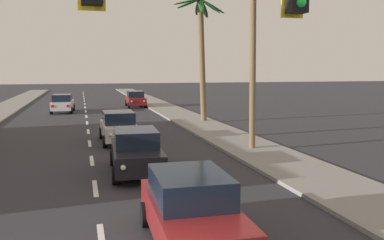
{
  "coord_description": "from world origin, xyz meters",
  "views": [
    {
      "loc": [
        -0.35,
        -5.75,
        3.99
      ],
      "look_at": [
        3.4,
        8.0,
        2.2
      ],
      "focal_mm": 38.05,
      "sensor_mm": 36.0,
      "label": 1
    }
  ],
  "objects_px": {
    "sedan_lead_at_stop_bar": "(191,210)",
    "sedan_parked_nearest_kerb": "(136,99)",
    "traffic_signal_mast": "(302,19)",
    "sedan_third_in_queue": "(136,151)",
    "palm_right_third": "(201,39)",
    "palm_right_second": "(253,1)",
    "sedan_oncoming_far": "(63,103)",
    "sedan_fifth_in_queue": "(119,127)"
  },
  "relations": [
    {
      "from": "traffic_signal_mast",
      "to": "sedan_parked_nearest_kerb",
      "type": "height_order",
      "value": "traffic_signal_mast"
    },
    {
      "from": "sedan_lead_at_stop_bar",
      "to": "sedan_parked_nearest_kerb",
      "type": "height_order",
      "value": "same"
    },
    {
      "from": "sedan_parked_nearest_kerb",
      "to": "palm_right_third",
      "type": "xyz_separation_m",
      "value": [
        3.1,
        -13.9,
        5.35
      ]
    },
    {
      "from": "palm_right_third",
      "to": "traffic_signal_mast",
      "type": "bearing_deg",
      "value": -102.18
    },
    {
      "from": "sedan_parked_nearest_kerb",
      "to": "palm_right_third",
      "type": "distance_m",
      "value": 15.22
    },
    {
      "from": "traffic_signal_mast",
      "to": "palm_right_third",
      "type": "xyz_separation_m",
      "value": [
        4.9,
        22.7,
        1.36
      ]
    },
    {
      "from": "traffic_signal_mast",
      "to": "sedan_fifth_in_queue",
      "type": "height_order",
      "value": "traffic_signal_mast"
    },
    {
      "from": "sedan_lead_at_stop_bar",
      "to": "palm_right_second",
      "type": "distance_m",
      "value": 12.9
    },
    {
      "from": "sedan_parked_nearest_kerb",
      "to": "palm_right_third",
      "type": "height_order",
      "value": "palm_right_third"
    },
    {
      "from": "sedan_third_in_queue",
      "to": "sedan_oncoming_far",
      "type": "bearing_deg",
      "value": 98.73
    },
    {
      "from": "palm_right_third",
      "to": "sedan_lead_at_stop_bar",
      "type": "bearing_deg",
      "value": -107.07
    },
    {
      "from": "sedan_third_in_queue",
      "to": "sedan_parked_nearest_kerb",
      "type": "xyz_separation_m",
      "value": [
        3.57,
        27.66,
        0.0
      ]
    },
    {
      "from": "traffic_signal_mast",
      "to": "sedan_lead_at_stop_bar",
      "type": "xyz_separation_m",
      "value": [
        -1.45,
        2.04,
        -3.99
      ]
    },
    {
      "from": "sedan_parked_nearest_kerb",
      "to": "sedan_oncoming_far",
      "type": "bearing_deg",
      "value": -152.49
    },
    {
      "from": "sedan_oncoming_far",
      "to": "sedan_parked_nearest_kerb",
      "type": "bearing_deg",
      "value": 27.51
    },
    {
      "from": "sedan_oncoming_far",
      "to": "sedan_fifth_in_queue",
      "type": "bearing_deg",
      "value": -77.96
    },
    {
      "from": "sedan_fifth_in_queue",
      "to": "sedan_oncoming_far",
      "type": "relative_size",
      "value": 0.99
    },
    {
      "from": "sedan_third_in_queue",
      "to": "sedan_parked_nearest_kerb",
      "type": "bearing_deg",
      "value": 82.64
    },
    {
      "from": "sedan_lead_at_stop_bar",
      "to": "sedan_oncoming_far",
      "type": "distance_m",
      "value": 31.06
    },
    {
      "from": "sedan_parked_nearest_kerb",
      "to": "palm_right_second",
      "type": "xyz_separation_m",
      "value": [
        2.41,
        -24.85,
        6.33
      ]
    },
    {
      "from": "sedan_fifth_in_queue",
      "to": "sedan_oncoming_far",
      "type": "height_order",
      "value": "same"
    },
    {
      "from": "sedan_fifth_in_queue",
      "to": "sedan_parked_nearest_kerb",
      "type": "height_order",
      "value": "same"
    },
    {
      "from": "traffic_signal_mast",
      "to": "palm_right_second",
      "type": "bearing_deg",
      "value": 70.29
    },
    {
      "from": "sedan_oncoming_far",
      "to": "palm_right_third",
      "type": "relative_size",
      "value": 0.49
    },
    {
      "from": "sedan_lead_at_stop_bar",
      "to": "sedan_parked_nearest_kerb",
      "type": "xyz_separation_m",
      "value": [
        3.25,
        34.57,
        0.0
      ]
    },
    {
      "from": "traffic_signal_mast",
      "to": "palm_right_second",
      "type": "relative_size",
      "value": 1.11
    },
    {
      "from": "sedan_fifth_in_queue",
      "to": "traffic_signal_mast",
      "type": "bearing_deg",
      "value": -83.45
    },
    {
      "from": "traffic_signal_mast",
      "to": "sedan_fifth_in_queue",
      "type": "distance_m",
      "value": 16.45
    },
    {
      "from": "palm_right_second",
      "to": "sedan_lead_at_stop_bar",
      "type": "bearing_deg",
      "value": -120.21
    },
    {
      "from": "traffic_signal_mast",
      "to": "sedan_parked_nearest_kerb",
      "type": "distance_m",
      "value": 36.87
    },
    {
      "from": "sedan_fifth_in_queue",
      "to": "palm_right_third",
      "type": "bearing_deg",
      "value": 45.56
    },
    {
      "from": "traffic_signal_mast",
      "to": "sedan_third_in_queue",
      "type": "xyz_separation_m",
      "value": [
        -1.77,
        8.94,
        -3.99
      ]
    },
    {
      "from": "sedan_fifth_in_queue",
      "to": "palm_right_third",
      "type": "distance_m",
      "value": 10.99
    },
    {
      "from": "traffic_signal_mast",
      "to": "palm_right_third",
      "type": "relative_size",
      "value": 1.12
    },
    {
      "from": "palm_right_third",
      "to": "sedan_third_in_queue",
      "type": "bearing_deg",
      "value": -115.87
    },
    {
      "from": "sedan_fifth_in_queue",
      "to": "sedan_parked_nearest_kerb",
      "type": "bearing_deg",
      "value": 80.11
    },
    {
      "from": "sedan_parked_nearest_kerb",
      "to": "palm_right_second",
      "type": "bearing_deg",
      "value": -84.46
    },
    {
      "from": "traffic_signal_mast",
      "to": "sedan_lead_at_stop_bar",
      "type": "distance_m",
      "value": 4.71
    },
    {
      "from": "sedan_oncoming_far",
      "to": "palm_right_second",
      "type": "bearing_deg",
      "value": -65.4
    },
    {
      "from": "sedan_lead_at_stop_bar",
      "to": "traffic_signal_mast",
      "type": "bearing_deg",
      "value": -54.61
    },
    {
      "from": "sedan_fifth_in_queue",
      "to": "sedan_third_in_queue",
      "type": "bearing_deg",
      "value": -89.62
    },
    {
      "from": "sedan_third_in_queue",
      "to": "sedan_fifth_in_queue",
      "type": "relative_size",
      "value": 1.01
    }
  ]
}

